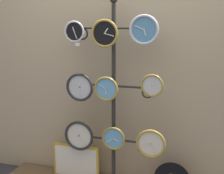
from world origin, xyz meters
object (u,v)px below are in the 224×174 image
clock_top_right (144,30)px  clock_middle_left (80,87)px  clock_middle_center (106,89)px  picture_frame (76,162)px  display_stand (114,133)px  clock_top_left (75,32)px  clock_bottom_right (151,144)px  clock_top_center (105,33)px  clock_middle_right (152,85)px  clock_bottom_left (79,136)px  clock_bottom_center (114,138)px

clock_top_right → clock_middle_left: (-0.60, 0.01, -0.54)m
clock_middle_center → picture_frame: size_ratio=0.47×
display_stand → clock_top_left: display_stand is taller
clock_top_left → clock_bottom_right: bearing=-1.3°
clock_top_right → clock_bottom_right: size_ratio=0.93×
clock_bottom_right → picture_frame: (-0.77, 0.07, -0.32)m
clock_top_center → clock_middle_center: (0.00, 0.03, -0.50)m
clock_middle_right → picture_frame: (-0.77, 0.08, -0.85)m
picture_frame → clock_bottom_left: bearing=-41.6°
clock_middle_left → clock_bottom_left: clock_middle_left is taller
clock_middle_center → clock_bottom_center: bearing=-0.2°
clock_top_center → clock_top_right: (0.34, 0.02, 0.03)m
clock_middle_center → clock_bottom_left: clock_middle_center is taller
clock_middle_right → clock_middle_center: bearing=177.2°
clock_middle_left → clock_middle_right: (0.69, -0.02, 0.06)m
picture_frame → display_stand: bearing=3.4°
clock_top_left → clock_middle_left: (0.04, -0.00, -0.51)m
clock_middle_left → picture_frame: bearing=146.9°
clock_top_left → clock_top_center: 0.30m
clock_top_right → clock_bottom_left: size_ratio=0.86×
clock_bottom_left → picture_frame: size_ratio=0.61×
clock_bottom_right → clock_top_right: bearing=-178.8°
clock_middle_right → picture_frame: clock_middle_right is taller
clock_top_center → clock_bottom_center: clock_top_center is taller
display_stand → clock_middle_right: size_ratio=9.29×
clock_top_right → clock_bottom_left: 1.19m
clock_top_center → clock_middle_left: bearing=173.4°
clock_top_right → display_stand: bearing=162.8°
clock_top_center → clock_middle_center: 0.50m
clock_top_right → clock_top_center: bearing=-177.3°
clock_top_left → clock_middle_left: clock_top_left is taller
display_stand → clock_top_right: bearing=-17.2°
clock_bottom_center → clock_middle_center: bearing=179.8°
clock_bottom_left → clock_top_right: bearing=-0.8°
clock_middle_left → clock_bottom_left: 0.48m
clock_middle_left → clock_middle_center: (0.26, -0.00, 0.00)m
clock_middle_left → clock_bottom_right: bearing=-1.0°
clock_middle_center → picture_frame: bearing=170.6°
clock_bottom_center → display_stand: bearing=107.5°
clock_bottom_right → clock_bottom_center: bearing=178.5°
clock_middle_center → clock_bottom_right: clock_middle_center is taller
clock_top_left → picture_frame: size_ratio=0.40×
clock_top_left → clock_bottom_right: size_ratio=0.71×
display_stand → picture_frame: bearing=-176.6°
clock_top_left → clock_middle_right: bearing=-2.1°
clock_bottom_right → clock_top_left: bearing=178.7°
clock_middle_right → picture_frame: 1.15m
display_stand → clock_top_right: (0.30, -0.09, 0.99)m
clock_top_left → clock_bottom_left: 0.99m
clock_middle_left → display_stand: bearing=14.2°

